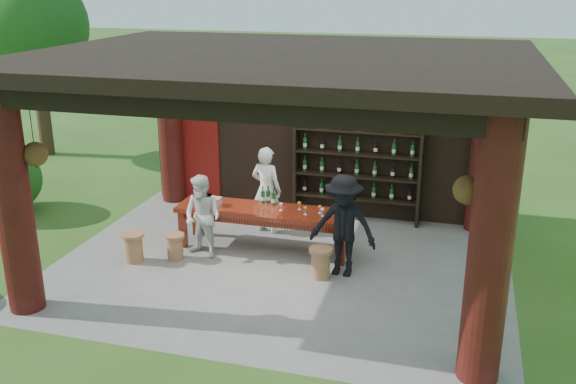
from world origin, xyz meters
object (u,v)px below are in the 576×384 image
(stool_near_right, at_px, (321,262))
(guest_woman, at_px, (203,217))
(wine_shelf, at_px, (357,166))
(tasting_table, at_px, (265,215))
(guest_man, at_px, (343,226))
(host, at_px, (266,190))
(napkin_basket, at_px, (214,201))
(stool_far_left, at_px, (134,246))
(stool_near_left, at_px, (175,246))

(stool_near_right, bearing_deg, guest_woman, 172.47)
(wine_shelf, height_order, tasting_table, wine_shelf)
(guest_man, bearing_deg, stool_near_right, -139.41)
(stool_near_right, xyz_separation_m, guest_woman, (-2.12, 0.28, 0.45))
(wine_shelf, height_order, guest_woman, wine_shelf)
(host, xyz_separation_m, guest_woman, (-0.70, -1.36, -0.10))
(guest_woman, distance_m, napkin_basket, 0.52)
(host, bearing_deg, guest_man, 153.10)
(guest_man, bearing_deg, stool_far_left, -166.85)
(stool_near_right, xyz_separation_m, host, (-1.41, 1.64, 0.56))
(wine_shelf, height_order, stool_near_right, wine_shelf)
(stool_near_left, xyz_separation_m, host, (1.13, 1.62, 0.58))
(stool_far_left, bearing_deg, guest_man, 7.69)
(tasting_table, bearing_deg, guest_woman, -148.48)
(stool_near_left, distance_m, guest_man, 2.92)
(tasting_table, bearing_deg, stool_near_right, -35.12)
(tasting_table, height_order, stool_near_left, tasting_table)
(host, distance_m, guest_man, 2.24)
(stool_near_right, distance_m, guest_woman, 2.18)
(tasting_table, xyz_separation_m, guest_woman, (-0.92, -0.56, 0.09))
(guest_man, bearing_deg, wine_shelf, 100.59)
(stool_near_left, bearing_deg, stool_far_left, -155.88)
(host, relative_size, guest_man, 0.98)
(napkin_basket, bearing_deg, stool_near_left, -119.03)
(stool_near_left, height_order, napkin_basket, napkin_basket)
(wine_shelf, bearing_deg, stool_near_left, -133.98)
(stool_near_left, xyz_separation_m, napkin_basket, (0.42, 0.76, 0.58))
(stool_near_left, xyz_separation_m, stool_far_left, (-0.63, -0.28, 0.03))
(tasting_table, distance_m, guest_man, 1.64)
(wine_shelf, bearing_deg, napkin_basket, -138.37)
(stool_near_left, distance_m, stool_near_right, 2.54)
(stool_near_right, height_order, guest_man, guest_man)
(stool_near_right, relative_size, guest_woman, 0.35)
(stool_near_left, bearing_deg, guest_woman, 30.86)
(stool_far_left, xyz_separation_m, guest_man, (3.47, 0.47, 0.57))
(tasting_table, bearing_deg, guest_man, -22.60)
(wine_shelf, xyz_separation_m, host, (-1.50, -1.10, -0.28))
(stool_near_right, bearing_deg, guest_man, 35.13)
(host, bearing_deg, stool_near_left, 67.85)
(tasting_table, height_order, host, host)
(stool_far_left, height_order, napkin_basket, napkin_basket)
(wine_shelf, bearing_deg, stool_far_left, -137.30)
(guest_man, bearing_deg, guest_woman, -176.04)
(wine_shelf, xyz_separation_m, guest_woman, (-2.20, -2.46, -0.38))
(guest_woman, height_order, guest_man, guest_man)
(wine_shelf, distance_m, stool_near_left, 3.87)
(stool_far_left, distance_m, host, 2.64)
(napkin_basket, bearing_deg, guest_man, -13.31)
(guest_woman, bearing_deg, stool_far_left, -137.30)
(tasting_table, bearing_deg, stool_near_left, -148.68)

